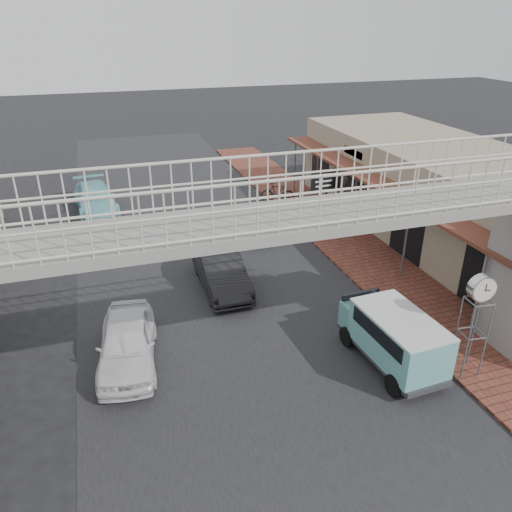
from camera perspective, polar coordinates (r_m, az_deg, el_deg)
ground at (r=16.64m, az=-2.34°, el=-7.59°), size 120.00×120.00×0.00m
road_strip at (r=16.63m, az=-2.34°, el=-7.58°), size 10.00×60.00×0.01m
sidewalk at (r=21.34m, az=12.40°, el=-0.14°), size 3.00×40.00×0.10m
shophouse_row at (r=23.84m, az=21.10°, el=6.55°), size 7.20×18.00×4.00m
footbridge at (r=11.73m, az=2.76°, el=-4.78°), size 16.40×2.40×6.34m
white_hatchback at (r=14.99m, az=-14.53°, el=-9.54°), size 2.10×4.14×1.35m
dark_sedan at (r=18.41m, az=-4.03°, el=-1.66°), size 1.50×4.20×1.38m
angkot_curb at (r=23.38m, az=-1.46°, el=4.22°), size 2.32×4.36×1.17m
angkot_far at (r=27.13m, az=-17.90°, el=6.27°), size 2.34×4.87×1.37m
angkot_van at (r=14.74m, az=15.54°, el=-8.46°), size 1.77×3.55×1.70m
motorcycle_near at (r=25.01m, az=4.16°, el=5.63°), size 1.97×1.16×0.98m
motorcycle_far at (r=26.84m, az=2.48°, el=7.23°), size 1.90×1.17×1.11m
street_clock at (r=14.30m, az=24.30°, el=-3.86°), size 0.76×0.64×3.03m
arrow_sign at (r=22.21m, az=9.65°, el=8.43°), size 1.85×1.17×3.20m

